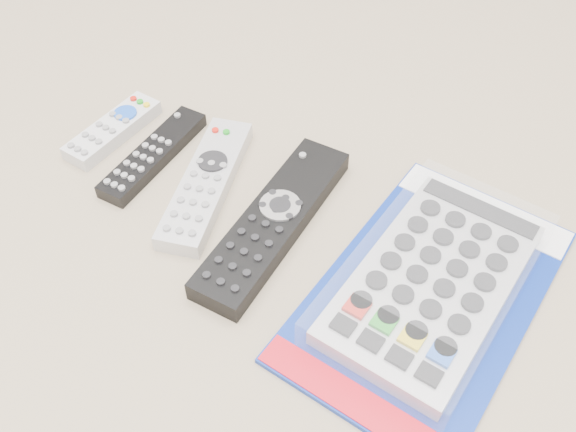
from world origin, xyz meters
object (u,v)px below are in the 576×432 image
at_px(remote_silver_dvd, 206,183).
at_px(jumbo_remote_packaged, 433,281).
at_px(remote_large_black, 274,221).
at_px(remote_small_grey, 113,129).
at_px(remote_slim_black, 153,154).

bearing_deg(remote_silver_dvd, jumbo_remote_packaged, -17.35).
relative_size(remote_silver_dvd, remote_large_black, 0.83).
xyz_separation_m(remote_silver_dvd, remote_large_black, (0.10, -0.02, 0.00)).
relative_size(remote_small_grey, remote_large_black, 0.55).
xyz_separation_m(remote_large_black, jumbo_remote_packaged, (0.19, -0.01, 0.01)).
xyz_separation_m(remote_small_grey, jumbo_remote_packaged, (0.45, -0.07, 0.01)).
height_order(remote_silver_dvd, jumbo_remote_packaged, jumbo_remote_packaged).
bearing_deg(remote_silver_dvd, remote_slim_black, 157.90).
bearing_deg(remote_large_black, remote_small_grey, 171.91).
relative_size(remote_small_grey, jumbo_remote_packaged, 0.40).
height_order(remote_small_grey, jumbo_remote_packaged, jumbo_remote_packaged).
bearing_deg(remote_large_black, jumbo_remote_packaged, 1.51).
bearing_deg(remote_slim_black, jumbo_remote_packaged, -3.10).
bearing_deg(remote_small_grey, remote_slim_black, -4.67).
height_order(remote_small_grey, remote_large_black, remote_large_black).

